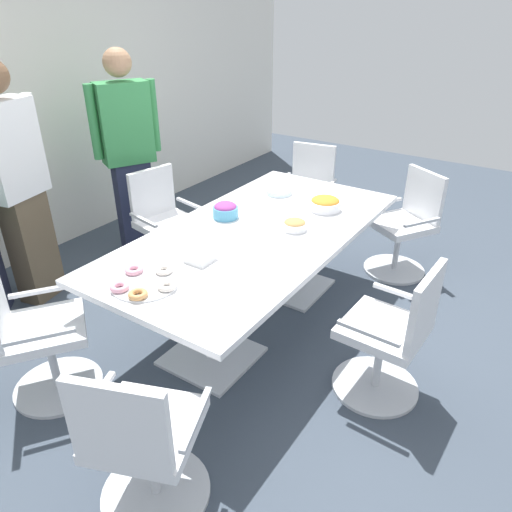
{
  "coord_description": "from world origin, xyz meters",
  "views": [
    {
      "loc": [
        -2.54,
        -1.69,
        2.19
      ],
      "look_at": [
        0.0,
        0.0,
        0.55
      ],
      "focal_mm": 33.73,
      "sensor_mm": 36.0,
      "label": 1
    }
  ],
  "objects": [
    {
      "name": "office_chair_5",
      "position": [
        -0.21,
        -1.1,
        0.41
      ],
      "size": [
        0.56,
        0.56,
        0.91
      ],
      "rotation": [
        0.0,
        0.0,
        -0.04
      ],
      "color": "silver",
      "rests_on": "ground"
    },
    {
      "name": "person_standing_2",
      "position": [
        0.36,
        1.62,
        0.97
      ],
      "size": [
        0.58,
        0.39,
        1.84
      ],
      "rotation": [
        0.0,
        0.0,
        -3.6
      ],
      "color": "#232842",
      "rests_on": "ground"
    },
    {
      "name": "person_standing_1",
      "position": [
        -0.69,
        1.67,
        0.97
      ],
      "size": [
        0.61,
        0.31,
        1.85
      ],
      "rotation": [
        0.0,
        0.0,
        -2.92
      ],
      "color": "brown",
      "rests_on": "ground"
    },
    {
      "name": "donut_platter",
      "position": [
        -0.95,
        0.13,
        0.77
      ],
      "size": [
        0.4,
        0.39,
        0.04
      ],
      "color": "white",
      "rests_on": "conference_table"
    },
    {
      "name": "office_chair_1",
      "position": [
        1.57,
        0.42,
        0.41
      ],
      "size": [
        0.62,
        0.62,
        0.91
      ],
      "rotation": [
        0.0,
        0.0,
        -4.55
      ],
      "color": "silver",
      "rests_on": "ground"
    },
    {
      "name": "office_chair_4",
      "position": [
        -1.57,
        -0.43,
        0.41
      ],
      "size": [
        0.7,
        0.7,
        0.91
      ],
      "rotation": [
        0.0,
        0.0,
        -1.2
      ],
      "color": "silver",
      "rests_on": "ground"
    },
    {
      "name": "snack_bowl_chips_orange",
      "position": [
        0.61,
        -0.23,
        0.8
      ],
      "size": [
        0.24,
        0.24,
        0.11
      ],
      "color": "white",
      "rests_on": "conference_table"
    },
    {
      "name": "snack_bowl_cookies",
      "position": [
        0.17,
        -0.22,
        0.79
      ],
      "size": [
        0.17,
        0.17,
        0.08
      ],
      "color": "white",
      "rests_on": "conference_table"
    },
    {
      "name": "back_wall",
      "position": [
        0.0,
        2.4,
        1.4
      ],
      "size": [
        8.0,
        0.1,
        2.8
      ],
      "primitive_type": "cube",
      "color": "white",
      "rests_on": "ground"
    },
    {
      "name": "office_chair_3",
      "position": [
        -1.36,
        0.66,
        0.41
      ],
      "size": [
        0.75,
        0.75,
        0.91
      ],
      "rotation": [
        0.0,
        0.0,
        -2.19
      ],
      "color": "silver",
      "rests_on": "ground"
    },
    {
      "name": "office_chair_2",
      "position": [
        0.21,
        1.09,
        0.41
      ],
      "size": [
        0.63,
        0.63,
        0.91
      ],
      "rotation": [
        0.0,
        0.0,
        -3.34
      ],
      "color": "silver",
      "rests_on": "ground"
    },
    {
      "name": "office_chair_0",
      "position": [
        1.36,
        -0.66,
        0.41
      ],
      "size": [
        0.74,
        0.74,
        0.91
      ],
      "rotation": [
        0.0,
        0.0,
        1.01
      ],
      "color": "silver",
      "rests_on": "ground"
    },
    {
      "name": "napkin_pile",
      "position": [
        -0.56,
        0.05,
        0.78
      ],
      "size": [
        0.15,
        0.15,
        0.05
      ],
      "primitive_type": "cube",
      "color": "white",
      "rests_on": "conference_table"
    },
    {
      "name": "conference_table",
      "position": [
        0.0,
        0.0,
        0.63
      ],
      "size": [
        2.4,
        1.2,
        0.75
      ],
      "color": "white",
      "rests_on": "ground"
    },
    {
      "name": "snack_bowl_candy_mix",
      "position": [
        0.07,
        0.32,
        0.81
      ],
      "size": [
        0.19,
        0.19,
        0.12
      ],
      "color": "#4C9EC6",
      "rests_on": "conference_table"
    },
    {
      "name": "ground_plane",
      "position": [
        0.0,
        0.0,
        -0.01
      ],
      "size": [
        10.0,
        10.0,
        0.01
      ],
      "primitive_type": "cube",
      "color": "#3D4754"
    },
    {
      "name": "plate_stack",
      "position": [
        0.71,
        0.24,
        0.77
      ],
      "size": [
        0.22,
        0.22,
        0.04
      ],
      "color": "white",
      "rests_on": "conference_table"
    }
  ]
}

